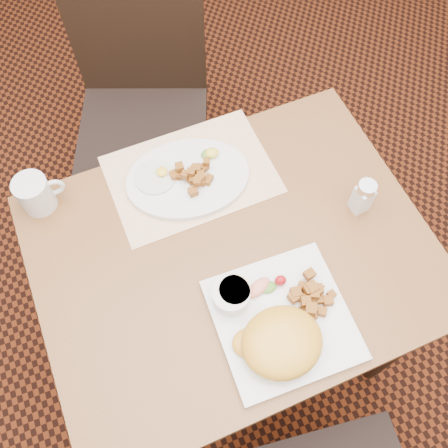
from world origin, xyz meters
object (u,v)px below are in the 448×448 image
plate_oval (188,178)px  table (233,271)px  salt_shaker (363,196)px  coffee_mug (36,194)px  chair_far (141,96)px  plate_square (282,320)px

plate_oval → table: bearing=-83.1°
table → plate_oval: bearing=96.9°
plate_oval → salt_shaker: size_ratio=3.05×
coffee_mug → plate_oval: bearing=-12.6°
chair_far → coffee_mug: (-0.36, -0.42, 0.26)m
salt_shaker → coffee_mug: salt_shaker is taller
plate_square → coffee_mug: bearing=129.8°
table → salt_shaker: size_ratio=9.00×
table → plate_square: (0.03, -0.19, 0.12)m
salt_shaker → coffee_mug: size_ratio=0.89×
table → plate_oval: size_ratio=2.96×
salt_shaker → plate_oval: bearing=146.6°
salt_shaker → coffee_mug: 0.76m
plate_oval → coffee_mug: (-0.35, 0.08, 0.03)m
chair_far → table: bearing=114.0°
chair_far → plate_oval: (-0.01, -0.50, 0.22)m
table → plate_square: plate_square is taller
plate_oval → salt_shaker: (0.35, -0.23, 0.04)m
plate_square → salt_shaker: 0.35m
chair_far → coffee_mug: bearing=72.1°
plate_oval → plate_square: bearing=-82.0°
chair_far → salt_shaker: 0.84m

